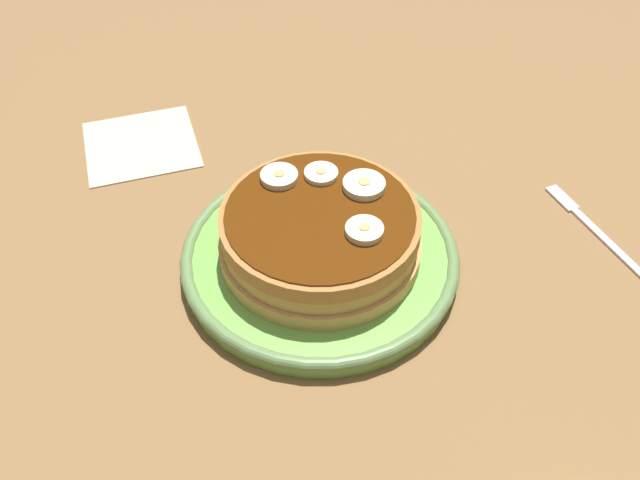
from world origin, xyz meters
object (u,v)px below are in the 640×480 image
Objects in this scene: banana_slice_1 at (364,231)px; banana_slice_3 at (321,174)px; plate at (320,256)px; banana_slice_0 at (365,186)px; napkin at (141,144)px; pancake_stack at (316,233)px; banana_slice_2 at (281,176)px; fork at (590,224)px.

banana_slice_3 is at bearing 166.25° from banana_slice_1.
plate is at bearing -40.72° from banana_slice_3.
banana_slice_1 is at bearing -42.71° from banana_slice_0.
plate is at bearing 8.32° from napkin.
plate is 2.73cm from pancake_stack.
banana_slice_1 is at bearing -13.75° from banana_slice_3.
banana_slice_0 is 1.11× the size of banana_slice_2.
banana_slice_1 is 0.94× the size of banana_slice_2.
plate is at bearing -118.66° from fork.
banana_slice_1 is at bearing -111.21° from fork.
plate is 7.87× the size of banana_slice_1.
banana_slice_3 is (-3.40, 2.93, 5.09)cm from plate.
napkin is (-28.34, -4.73, -6.01)cm from banana_slice_1.
pancake_stack is 4.92cm from banana_slice_1.
banana_slice_0 reaches higher than fork.
banana_slice_0 is 5.12cm from banana_slice_1.
plate is at bearing -163.46° from banana_slice_1.
plate is 2.10× the size of napkin.
banana_slice_0 reaches higher than plate.
banana_slice_2 is at bearing 177.55° from plate.
banana_slice_3 is (-3.51, -1.70, -0.09)cm from banana_slice_0.
banana_slice_3 is at bearing 139.28° from plate.
pancake_stack is at bearing -93.04° from banana_slice_0.
napkin is 0.86× the size of fork.
napkin is (-19.20, -3.80, -6.01)cm from banana_slice_2.
fork is at bearing 50.82° from banana_slice_3.
napkin is (-24.47, -3.58, -0.87)cm from plate.
plate is 8.17× the size of banana_slice_3.
banana_slice_1 is at bearing 19.56° from pancake_stack.
banana_slice_1 reaches higher than plate.
banana_slice_3 is (1.86, 2.70, -0.05)cm from banana_slice_2.
pancake_stack is at bearing -160.44° from banana_slice_1.
plate is 1.81× the size of fork.
plate reaches higher than fork.
fork is (17.07, 21.37, -5.91)cm from banana_slice_2.
pancake_stack is 5.15cm from banana_slice_3.
plate is 7.37cm from banana_slice_2.
banana_slice_2 reaches higher than banana_slice_3.
banana_slice_0 is (0.10, 4.62, 5.18)cm from plate.
banana_slice_2 is 3.28cm from banana_slice_3.
pancake_stack is 1.33× the size of fork.
fork is (7.94, 20.44, -5.91)cm from banana_slice_1.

